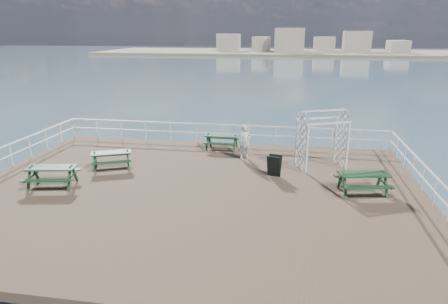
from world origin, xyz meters
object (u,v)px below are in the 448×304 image
Objects in this scene: picnic_table_c at (363,179)px; person at (245,142)px; picnic_table_d at (52,172)px; picnic_table_b at (222,139)px; trellis_arbor at (322,142)px; picnic_table_a at (111,156)px.

picnic_table_c is 1.26× the size of person.
person is (7.19, 4.83, 0.25)m from picnic_table_d.
picnic_table_c is at bearing -36.25° from picnic_table_b.
trellis_arbor reaches higher than picnic_table_c.
trellis_arbor is 1.59× the size of person.
picnic_table_d is at bearing -142.49° from picnic_table_a.
picnic_table_c is 6.07m from person.
picnic_table_a is at bearing -137.38° from picnic_table_b.
picnic_table_d reaches higher than picnic_table_a.
picnic_table_a is 1.27× the size of person.
picnic_table_c is at bearing -4.55° from picnic_table_d.
person is at bearing 144.51° from trellis_arbor.
picnic_table_b is at bearing 103.08° from person.
picnic_table_c is at bearing -87.08° from trellis_arbor.
trellis_arbor reaches higher than picnic_table_a.
picnic_table_a is 1.01× the size of picnic_table_c.
picnic_table_a is at bearing 171.90° from person.
picnic_table_c reaches higher than picnic_table_a.
picnic_table_a is at bearing 50.39° from picnic_table_d.
picnic_table_a is 1.00× the size of picnic_table_d.
person reaches higher than picnic_table_a.
trellis_arbor is (9.38, 1.62, 0.65)m from picnic_table_a.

